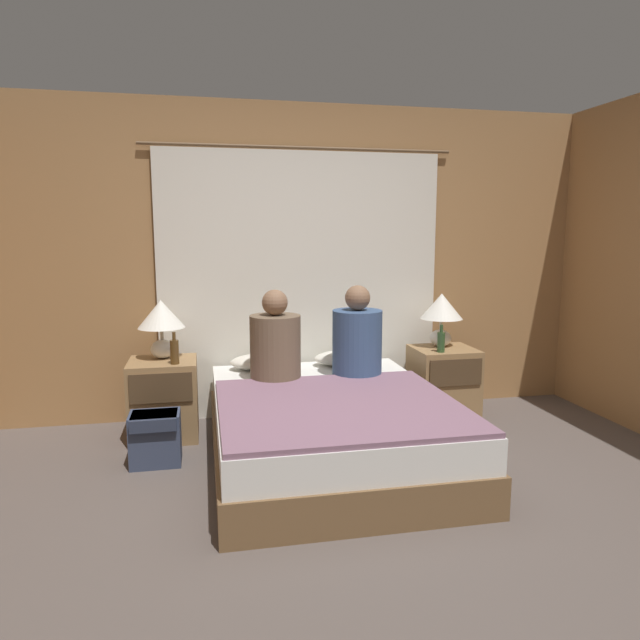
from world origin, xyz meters
name	(u,v)px	position (x,y,z in m)	size (l,w,h in m)	color
ground_plane	(370,533)	(0.00, 0.00, 0.00)	(16.00, 16.00, 0.00)	#564C47
wall_back	(300,262)	(0.00, 2.06, 1.25)	(4.89, 0.06, 2.50)	#A37547
curtain_panel	(302,284)	(0.00, 1.99, 1.08)	(2.47, 0.03, 2.16)	silver
bed	(329,428)	(0.00, 0.96, 0.22)	(1.50, 1.97, 0.44)	brown
nightstand_left	(164,399)	(-1.09, 1.62, 0.29)	(0.48, 0.46, 0.57)	#937047
nightstand_right	(443,383)	(1.09, 1.62, 0.29)	(0.48, 0.46, 0.57)	#937047
lamp_left	(161,319)	(-1.09, 1.70, 0.87)	(0.34, 0.34, 0.43)	silver
lamp_right	(441,311)	(1.09, 1.70, 0.87)	(0.34, 0.34, 0.43)	silver
pillow_left	(265,361)	(-0.33, 1.75, 0.50)	(0.54, 0.30, 0.12)	silver
pillow_right	(348,358)	(0.33, 1.75, 0.50)	(0.54, 0.30, 0.12)	silver
blanket_on_bed	(339,405)	(0.00, 0.68, 0.46)	(1.44, 1.36, 0.03)	slate
person_left_in_bed	(275,344)	(-0.29, 1.39, 0.71)	(0.36, 0.36, 0.65)	brown
person_right_in_bed	(357,340)	(0.31, 1.39, 0.72)	(0.36, 0.36, 0.67)	#38517A
beer_bottle_on_left_stand	(175,351)	(-0.99, 1.49, 0.67)	(0.06, 0.06, 0.23)	#513819
beer_bottle_on_right_stand	(441,341)	(1.00, 1.49, 0.66)	(0.06, 0.06, 0.21)	#2D4C28
backpack_on_floor	(155,435)	(-1.12, 1.12, 0.19)	(0.32, 0.26, 0.34)	#333D56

